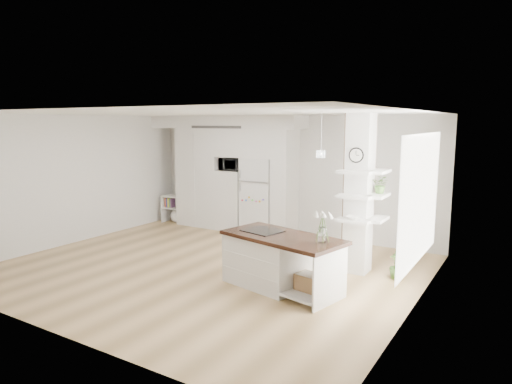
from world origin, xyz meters
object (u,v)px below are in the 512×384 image
refrigerator (261,196)px  bookshelf (175,211)px  kitchen_island (273,258)px  floor_plant_a (326,265)px

refrigerator → bookshelf: 2.52m
kitchen_island → floor_plant_a: kitchen_island is taller
kitchen_island → floor_plant_a: (0.60, 0.70, -0.19)m
bookshelf → floor_plant_a: bookshelf is taller
refrigerator → bookshelf: size_ratio=2.52×
bookshelf → floor_plant_a: 5.37m
kitchen_island → floor_plant_a: size_ratio=4.02×
refrigerator → bookshelf: refrigerator is taller
refrigerator → kitchen_island: size_ratio=0.86×
bookshelf → floor_plant_a: (4.99, -1.98, -0.05)m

